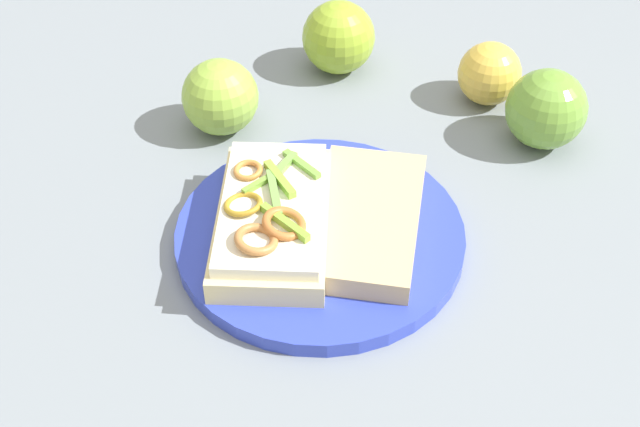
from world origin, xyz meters
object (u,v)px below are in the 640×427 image
bread_slice_side (367,222)px  apple_2 (546,109)px  apple_1 (489,74)px  apple_3 (220,97)px  sandwich (273,214)px  plate (320,235)px  apple_0 (339,37)px

bread_slice_side → apple_2: bearing=-41.6°
apple_1 → apple_3: size_ratio=0.86×
apple_2 → apple_1: bearing=119.2°
sandwich → bread_slice_side: bearing=-89.2°
sandwich → apple_1: (0.24, 0.21, 0.00)m
sandwich → apple_2: apple_2 is taller
apple_1 → apple_3: (-0.29, -0.04, 0.01)m
plate → apple_2: (0.24, 0.14, 0.03)m
sandwich → apple_2: 0.31m
bread_slice_side → apple_0: (-0.01, 0.29, 0.02)m
bread_slice_side → apple_3: bearing=50.1°
sandwich → apple_3: 0.18m
plate → apple_1: bearing=47.9°
plate → sandwich: bearing=176.7°
apple_0 → apple_3: (-0.13, -0.11, -0.00)m
bread_slice_side → apple_3: apple_3 is taller
sandwich → plate: bearing=-88.5°
apple_0 → apple_3: bearing=-140.0°
apple_2 → apple_3: apple_2 is taller
sandwich → apple_2: size_ratio=2.25×
apple_1 → apple_3: apple_3 is taller
plate → apple_3: 0.20m
bread_slice_side → apple_3: (-0.14, 0.18, 0.01)m
sandwich → apple_3: (-0.05, 0.17, 0.01)m
plate → sandwich: 0.05m
sandwich → apple_0: (0.08, 0.28, 0.01)m
plate → sandwich: sandwich is taller
apple_2 → sandwich: bearing=-154.0°
bread_slice_side → apple_1: (0.15, 0.22, 0.01)m
plate → apple_2: 0.28m
apple_0 → apple_3: 0.17m
plate → apple_3: size_ratio=3.29×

